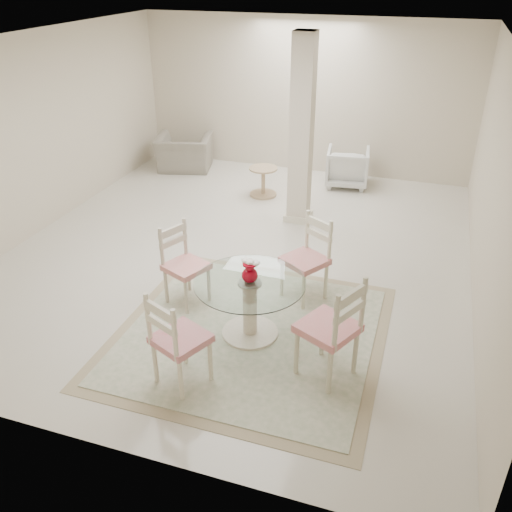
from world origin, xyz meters
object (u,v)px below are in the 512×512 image
(red_vase, at_px, (250,272))
(dining_chair_west, at_px, (182,259))
(dining_chair_south, at_px, (174,335))
(column, at_px, (302,132))
(recliner_taupe, at_px, (184,153))
(side_table, at_px, (263,183))
(dining_chair_north, at_px, (310,252))
(dining_chair_east, at_px, (335,323))
(dining_table, at_px, (250,308))
(armchair_white, at_px, (347,167))

(red_vase, xyz_separation_m, dining_chair_west, (-0.94, 0.38, -0.22))
(red_vase, relative_size, dining_chair_south, 0.23)
(column, xyz_separation_m, recliner_taupe, (-2.59, 1.50, -1.03))
(dining_chair_west, xyz_separation_m, side_table, (-0.10, 3.34, -0.33))
(red_vase, xyz_separation_m, dining_chair_north, (0.40, 0.94, -0.20))
(dining_chair_north, relative_size, side_table, 2.26)
(column, height_order, red_vase, column)
(recliner_taupe, bearing_deg, column, 135.54)
(red_vase, xyz_separation_m, dining_chair_east, (0.95, -0.40, -0.14))
(column, xyz_separation_m, dining_chair_north, (0.64, -2.06, -0.77))
(dining_chair_north, distance_m, side_table, 3.16)
(recliner_taupe, bearing_deg, dining_chair_west, 100.36)
(recliner_taupe, bearing_deg, dining_table, 107.85)
(recliner_taupe, distance_m, armchair_white, 3.05)
(dining_chair_east, distance_m, side_table, 4.60)
(column, bearing_deg, dining_table, -85.40)
(dining_chair_north, distance_m, dining_chair_south, 2.04)
(dining_table, relative_size, side_table, 2.33)
(dining_chair_south, bearing_deg, recliner_taupe, -41.64)
(dining_chair_west, distance_m, dining_chair_south, 1.44)
(red_vase, height_order, dining_chair_south, dining_chair_south)
(dining_chair_north, bearing_deg, armchair_white, 124.92)
(dining_chair_west, height_order, recliner_taupe, dining_chair_west)
(armchair_white, bearing_deg, side_table, 28.85)
(dining_table, xyz_separation_m, recliner_taupe, (-2.84, 4.50, -0.01))
(dining_chair_east, relative_size, dining_chair_south, 1.09)
(column, bearing_deg, red_vase, -85.39)
(dining_table, distance_m, side_table, 3.87)
(dining_chair_south, bearing_deg, dining_chair_west, -43.30)
(dining_chair_south, height_order, side_table, dining_chair_south)
(red_vase, distance_m, dining_chair_west, 1.04)
(red_vase, distance_m, recliner_taupe, 5.34)
(column, relative_size, dining_chair_east, 2.25)
(column, relative_size, dining_chair_south, 2.45)
(column, bearing_deg, dining_chair_south, -92.15)
(red_vase, height_order, dining_chair_east, dining_chair_east)
(red_vase, height_order, armchair_white, red_vase)
(dining_table, distance_m, dining_chair_south, 1.05)
(red_vase, relative_size, side_table, 0.52)
(dining_chair_west, height_order, dining_chair_south, dining_chair_south)
(recliner_taupe, relative_size, side_table, 2.02)
(dining_chair_east, distance_m, dining_chair_west, 2.05)
(column, height_order, dining_chair_north, column)
(dining_table, bearing_deg, red_vase, 84.29)
(dining_chair_south, distance_m, side_table, 4.73)
(dining_chair_south, xyz_separation_m, side_table, (-0.65, 4.68, -0.35))
(dining_chair_east, relative_size, dining_chair_north, 1.09)
(dining_chair_south, distance_m, armchair_white, 5.62)
(dining_chair_north, bearing_deg, dining_table, -80.95)
(dining_chair_east, bearing_deg, armchair_white, -145.36)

